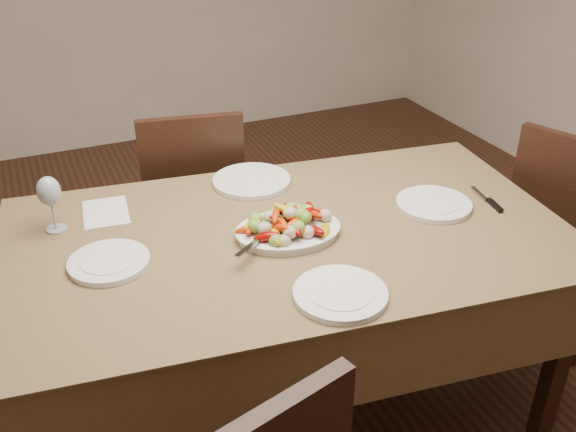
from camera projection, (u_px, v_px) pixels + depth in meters
The scene contains 13 objects.
dining_table at pixel (288, 324), 2.29m from camera, with size 1.84×1.04×0.76m, color brown.
chair_far at pixel (193, 202), 2.89m from camera, with size 0.42×0.42×0.95m, color black, non-canonical shape.
chair_right at pixel (574, 233), 2.65m from camera, with size 0.42×0.42×0.95m, color black, non-canonical shape.
serving_platter at pixel (288, 233), 2.08m from camera, with size 0.33×0.25×0.02m, color white.
roasted_vegetables at pixel (288, 217), 2.05m from camera, with size 0.27×0.19×0.09m, color #7A0603, non-canonical shape.
serving_spoon at pixel (272, 231), 2.01m from camera, with size 0.28×0.06×0.03m, color #9EA0A8, non-canonical shape.
plate_left at pixel (109, 262), 1.93m from camera, with size 0.24×0.24×0.02m, color white.
plate_right at pixel (434, 204), 2.25m from camera, with size 0.26×0.26×0.02m, color white.
plate_far at pixel (252, 181), 2.41m from camera, with size 0.29×0.29×0.02m, color white.
plate_near at pixel (340, 294), 1.79m from camera, with size 0.27×0.27×0.02m, color white.
wine_glass at pixel (51, 203), 2.06m from camera, with size 0.08×0.08×0.20m, color #8C99A5, non-canonical shape.
menu_card at pixel (106, 212), 2.22m from camera, with size 0.15×0.21×0.00m, color silver.
table_knife at pixel (488, 200), 2.28m from camera, with size 0.02×0.20×0.01m, color #9EA0A8, non-canonical shape.
Camera 1 is at (-0.61, -1.50, 1.83)m, focal length 40.00 mm.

